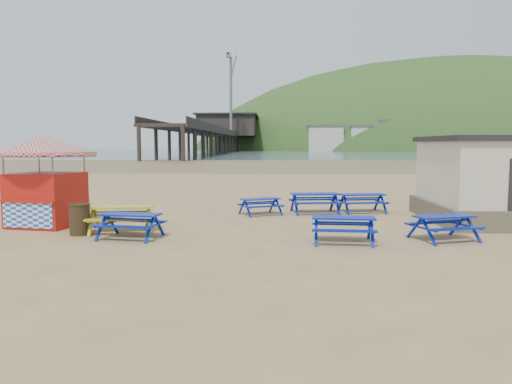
{
  "coord_description": "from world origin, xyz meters",
  "views": [
    {
      "loc": [
        1.05,
        -17.75,
        2.86
      ],
      "look_at": [
        0.31,
        1.5,
        1.0
      ],
      "focal_mm": 35.0,
      "sensor_mm": 36.0,
      "label": 1
    }
  ],
  "objects_px": {
    "picnic_table_blue_a": "(260,207)",
    "ice_cream_kiosk": "(45,169)",
    "litter_bin": "(80,219)",
    "picnic_table_blue_b": "(315,203)",
    "picnic_table_yellow": "(122,219)"
  },
  "relations": [
    {
      "from": "picnic_table_blue_a",
      "to": "picnic_table_yellow",
      "type": "distance_m",
      "value": 6.06
    },
    {
      "from": "litter_bin",
      "to": "picnic_table_blue_b",
      "type": "bearing_deg",
      "value": 34.05
    },
    {
      "from": "litter_bin",
      "to": "picnic_table_yellow",
      "type": "bearing_deg",
      "value": 25.44
    },
    {
      "from": "picnic_table_blue_a",
      "to": "picnic_table_blue_b",
      "type": "height_order",
      "value": "picnic_table_blue_b"
    },
    {
      "from": "picnic_table_blue_b",
      "to": "ice_cream_kiosk",
      "type": "xyz_separation_m",
      "value": [
        -9.62,
        -3.6,
        1.57
      ]
    },
    {
      "from": "picnic_table_yellow",
      "to": "ice_cream_kiosk",
      "type": "xyz_separation_m",
      "value": [
        -2.98,
        1.12,
        1.56
      ]
    },
    {
      "from": "picnic_table_blue_a",
      "to": "picnic_table_yellow",
      "type": "relative_size",
      "value": 0.88
    },
    {
      "from": "picnic_table_blue_b",
      "to": "litter_bin",
      "type": "bearing_deg",
      "value": -153.57
    },
    {
      "from": "picnic_table_yellow",
      "to": "ice_cream_kiosk",
      "type": "bearing_deg",
      "value": 151.4
    },
    {
      "from": "picnic_table_blue_a",
      "to": "litter_bin",
      "type": "relative_size",
      "value": 2.0
    },
    {
      "from": "picnic_table_blue_b",
      "to": "ice_cream_kiosk",
      "type": "height_order",
      "value": "ice_cream_kiosk"
    },
    {
      "from": "picnic_table_blue_b",
      "to": "litter_bin",
      "type": "height_order",
      "value": "litter_bin"
    },
    {
      "from": "picnic_table_blue_a",
      "to": "ice_cream_kiosk",
      "type": "bearing_deg",
      "value": 177.12
    },
    {
      "from": "picnic_table_yellow",
      "to": "picnic_table_blue_b",
      "type": "bearing_deg",
      "value": 27.4
    },
    {
      "from": "picnic_table_blue_a",
      "to": "litter_bin",
      "type": "bearing_deg",
      "value": -165.02
    }
  ]
}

